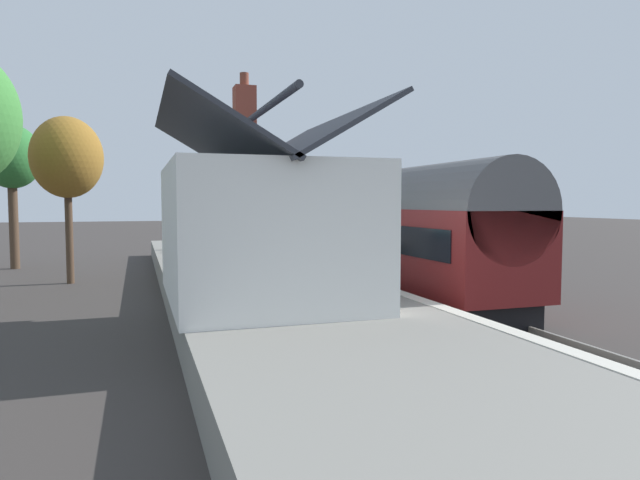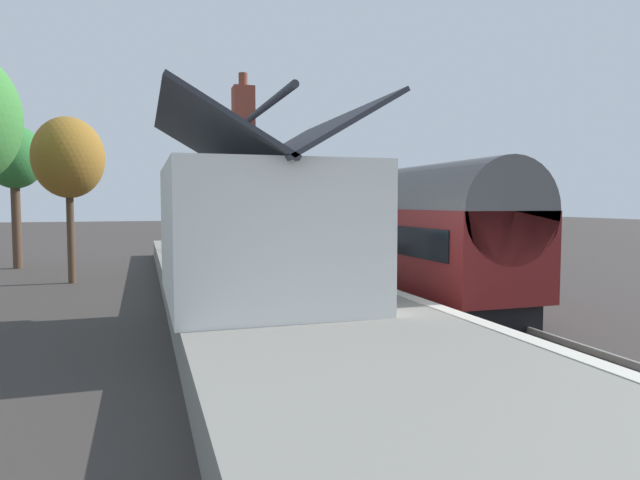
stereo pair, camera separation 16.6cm
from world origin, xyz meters
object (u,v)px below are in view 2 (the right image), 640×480
at_px(planter_edge_far, 329,259).
at_px(train, 373,228).
at_px(bench_near_building, 224,238).
at_px(planter_corner_building, 272,257).
at_px(tree_behind_building, 68,158).
at_px(bench_by_lamp, 252,253).
at_px(planter_bench_right, 262,251).
at_px(planter_edge_near, 180,241).
at_px(station_sign_board, 290,230).
at_px(lamp_post_platform, 267,200).
at_px(tree_far_left, 14,159).
at_px(bench_mid_platform, 241,246).
at_px(planter_bench_left, 249,260).
at_px(station_building, 258,228).

bearing_deg(planter_edge_far, train, -47.15).
xyz_separation_m(bench_near_building, planter_corner_building, (-9.16, -0.45, -0.16)).
relative_size(planter_corner_building, tree_behind_building, 0.11).
distance_m(bench_by_lamp, planter_bench_right, 2.98).
height_order(planter_edge_near, station_sign_board, station_sign_board).
bearing_deg(tree_behind_building, lamp_post_platform, -72.84).
bearing_deg(station_sign_board, planter_corner_building, 148.19).
bearing_deg(planter_corner_building, bench_near_building, 2.80).
distance_m(train, tree_far_left, 17.86).
bearing_deg(planter_edge_near, station_sign_board, -147.69).
distance_m(planter_edge_near, lamp_post_platform, 4.73).
relative_size(bench_near_building, tree_behind_building, 0.22).
bearing_deg(bench_mid_platform, planter_bench_right, -128.32).
relative_size(train, bench_near_building, 12.04).
xyz_separation_m(planter_corner_building, tree_behind_building, (3.99, 7.19, 3.71)).
relative_size(bench_mid_platform, lamp_post_platform, 0.41).
distance_m(train, lamp_post_platform, 7.56).
distance_m(planter_bench_left, tree_far_left, 15.58).
bearing_deg(planter_edge_far, planter_bench_left, 70.19).
height_order(bench_near_building, tree_behind_building, tree_behind_building).
relative_size(planter_bench_left, tree_far_left, 0.11).
bearing_deg(tree_behind_building, planter_bench_right, -98.79).
distance_m(planter_corner_building, lamp_post_platform, 7.04).
bearing_deg(planter_edge_far, station_sign_board, 1.10).
xyz_separation_m(planter_edge_far, planter_corner_building, (2.79, 1.26, -0.15)).
height_order(planter_bench_left, lamp_post_platform, lamp_post_platform).
height_order(planter_bench_left, tree_behind_building, tree_behind_building).
height_order(station_building, planter_edge_far, station_building).
distance_m(planter_edge_near, planter_bench_left, 10.13).
bearing_deg(station_sign_board, bench_by_lamp, 134.38).
relative_size(planter_corner_building, station_sign_board, 0.45).
height_order(planter_edge_near, planter_bench_right, planter_edge_near).
bearing_deg(tree_behind_building, bench_near_building, -52.52).
bearing_deg(bench_near_building, planter_bench_right, -174.03).
bearing_deg(bench_near_building, station_building, 175.05).
bearing_deg(bench_near_building, planter_bench_left, 176.18).
bearing_deg(tree_far_left, planter_corner_building, -134.55).
bearing_deg(tree_far_left, planter_edge_near, -104.98).
height_order(bench_near_building, planter_corner_building, bench_near_building).
xyz_separation_m(station_building, lamp_post_platform, (13.24, -3.07, 0.71)).
bearing_deg(train, bench_mid_platform, 48.18).
bearing_deg(planter_edge_near, planter_bench_right, -150.59).
bearing_deg(station_building, tree_behind_building, 26.82).
height_order(bench_near_building, station_sign_board, station_sign_board).
distance_m(station_building, tree_far_left, 18.96).
relative_size(planter_edge_near, planter_corner_building, 1.08).
bearing_deg(planter_corner_building, planter_bench_right, -4.26).
xyz_separation_m(station_building, tree_far_left, (16.75, 8.46, 2.68)).
xyz_separation_m(station_building, bench_mid_platform, (10.08, -1.28, -1.23)).
distance_m(planter_bench_left, planter_bench_right, 4.96).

